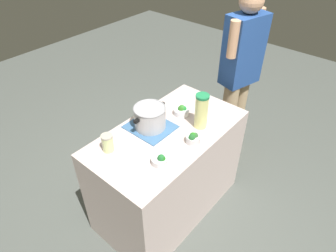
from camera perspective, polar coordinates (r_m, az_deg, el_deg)
ground_plane at (r=2.78m, az=0.00°, el=-14.72°), size 8.00×8.00×0.00m
counter_slab at (r=2.46m, az=0.00°, el=-8.74°), size 1.22×0.66×0.85m
dish_cloth at (r=2.20m, az=-3.40°, el=-0.16°), size 0.29×0.33×0.01m
cooking_pot at (r=2.15m, az=-3.49°, el=1.76°), size 0.31×0.24×0.17m
lemonade_pitcher at (r=2.14m, az=6.42°, el=2.85°), size 0.10×0.10×0.27m
mason_jar at (r=2.01m, az=-11.53°, el=-3.20°), size 0.08×0.08×0.13m
broccoli_bowl_front at (r=1.90m, az=-1.52°, el=-6.58°), size 0.10×0.10×0.08m
broccoli_bowl_center at (r=2.32m, az=2.66°, el=2.98°), size 0.12×0.12×0.08m
broccoli_bowl_back at (r=2.05m, az=4.87°, el=-2.35°), size 0.10×0.10×0.08m
person_cook at (r=2.82m, az=13.54°, el=9.64°), size 0.50×0.28×1.66m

